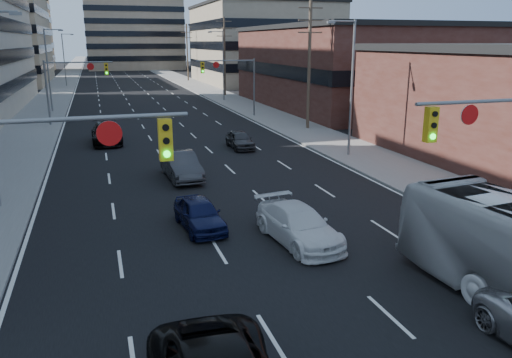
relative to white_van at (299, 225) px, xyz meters
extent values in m
cube|color=black|center=(-1.41, 118.03, -0.70)|extent=(18.00, 300.00, 0.02)
cube|color=slate|center=(-12.91, 118.03, -0.63)|extent=(5.00, 300.00, 0.15)
cube|color=slate|center=(10.09, 118.03, -0.63)|extent=(5.00, 300.00, 0.15)
cube|color=#472119|center=(22.59, 38.03, 3.79)|extent=(20.00, 30.00, 9.00)
cube|color=gray|center=(23.59, 76.03, 6.29)|extent=(22.00, 28.00, 14.00)
cube|color=gray|center=(30.59, 118.03, 5.29)|extent=(22.00, 22.00, 12.00)
cylinder|color=slate|center=(-8.16, -3.97, 5.09)|extent=(6.50, 0.12, 0.12)
cube|color=gold|center=(-5.51, -3.97, 4.44)|extent=(0.35, 0.28, 1.10)
cylinder|color=black|center=(-5.51, -4.13, 4.79)|extent=(0.18, 0.06, 0.18)
cylinder|color=black|center=(-5.51, -4.13, 4.44)|extent=(0.18, 0.06, 0.18)
cylinder|color=#0CE526|center=(-5.51, -4.13, 4.09)|extent=(0.18, 0.06, 0.18)
cylinder|color=white|center=(-6.91, -4.00, 4.69)|extent=(0.64, 0.06, 0.64)
cylinder|color=slate|center=(5.34, -3.97, 5.09)|extent=(6.50, 0.12, 0.12)
cube|color=gold|center=(2.69, -3.97, 4.44)|extent=(0.35, 0.28, 1.10)
cylinder|color=black|center=(2.69, -4.13, 4.79)|extent=(0.18, 0.06, 0.18)
cylinder|color=black|center=(2.69, -4.13, 4.44)|extent=(0.18, 0.06, 0.18)
cylinder|color=#0CE526|center=(2.69, -4.13, 4.09)|extent=(0.18, 0.06, 0.18)
cylinder|color=white|center=(4.09, -4.00, 4.69)|extent=(0.64, 0.06, 0.64)
cylinder|color=slate|center=(-11.41, 33.03, 2.29)|extent=(0.18, 0.18, 6.00)
cylinder|color=slate|center=(-8.41, 33.03, 5.09)|extent=(6.00, 0.12, 0.12)
cube|color=gold|center=(-6.01, 33.03, 4.44)|extent=(0.35, 0.28, 1.10)
cylinder|color=black|center=(-6.01, 32.87, 4.79)|extent=(0.18, 0.06, 0.18)
cylinder|color=black|center=(-6.01, 32.87, 4.44)|extent=(0.18, 0.06, 0.18)
cylinder|color=#0CE526|center=(-6.01, 32.87, 4.09)|extent=(0.18, 0.06, 0.18)
cylinder|color=white|center=(-7.41, 33.00, 4.69)|extent=(0.64, 0.06, 0.64)
cylinder|color=slate|center=(8.59, 33.03, 2.29)|extent=(0.18, 0.18, 6.00)
cylinder|color=slate|center=(5.59, 33.03, 5.09)|extent=(6.00, 0.12, 0.12)
cube|color=gold|center=(3.19, 33.03, 4.44)|extent=(0.35, 0.28, 1.10)
cylinder|color=black|center=(3.19, 32.87, 4.79)|extent=(0.18, 0.06, 0.18)
cylinder|color=black|center=(3.19, 32.87, 4.44)|extent=(0.18, 0.06, 0.18)
cylinder|color=#0CE526|center=(3.19, 32.87, 4.09)|extent=(0.18, 0.06, 0.18)
cylinder|color=white|center=(4.59, 33.00, 4.69)|extent=(0.64, 0.06, 0.64)
cylinder|color=#4C3D2D|center=(10.79, 24.03, 4.79)|extent=(0.28, 0.28, 11.00)
cube|color=#4C3D2D|center=(10.79, 24.03, 9.69)|extent=(2.20, 0.10, 0.10)
cube|color=#4C3D2D|center=(10.79, 24.03, 8.69)|extent=(2.20, 0.10, 0.10)
cube|color=#4C3D2D|center=(10.79, 24.03, 7.69)|extent=(2.20, 0.10, 0.10)
cylinder|color=#4C3D2D|center=(10.79, 54.03, 4.79)|extent=(0.28, 0.28, 11.00)
cube|color=#4C3D2D|center=(10.79, 54.03, 9.69)|extent=(2.20, 0.10, 0.10)
cube|color=#4C3D2D|center=(10.79, 54.03, 8.69)|extent=(2.20, 0.10, 0.10)
cube|color=#4C3D2D|center=(10.79, 54.03, 7.69)|extent=(2.20, 0.10, 0.10)
cylinder|color=#4C3D2D|center=(10.79, 84.03, 4.79)|extent=(0.28, 0.28, 11.00)
cube|color=#4C3D2D|center=(10.79, 84.03, 9.69)|extent=(2.20, 0.10, 0.10)
cube|color=#4C3D2D|center=(10.79, 84.03, 8.69)|extent=(2.20, 0.10, 0.10)
cube|color=#4C3D2D|center=(10.79, 84.03, 7.69)|extent=(2.20, 0.10, 0.10)
cube|color=slate|center=(-10.21, 8.03, 8.11)|extent=(0.50, 0.22, 0.14)
cylinder|color=slate|center=(-11.91, 43.03, 3.79)|extent=(0.16, 0.16, 9.00)
cylinder|color=slate|center=(-11.01, 43.03, 8.19)|extent=(1.80, 0.10, 0.10)
cube|color=slate|center=(-10.21, 43.03, 8.11)|extent=(0.50, 0.22, 0.14)
cylinder|color=slate|center=(-11.91, 78.03, 3.79)|extent=(0.16, 0.16, 9.00)
cylinder|color=slate|center=(-11.01, 78.03, 8.19)|extent=(1.80, 0.10, 0.10)
cube|color=slate|center=(-10.21, 78.03, 8.11)|extent=(0.50, 0.22, 0.14)
cylinder|color=slate|center=(9.09, 13.03, 3.79)|extent=(0.16, 0.16, 9.00)
cylinder|color=slate|center=(8.19, 13.03, 8.19)|extent=(1.80, 0.10, 0.10)
cube|color=slate|center=(7.39, 13.03, 8.11)|extent=(0.50, 0.22, 0.14)
cylinder|color=slate|center=(9.09, 48.03, 3.79)|extent=(0.16, 0.16, 9.00)
cylinder|color=slate|center=(8.19, 48.03, 8.19)|extent=(1.80, 0.10, 0.10)
cube|color=slate|center=(7.39, 48.03, 8.11)|extent=(0.50, 0.22, 0.14)
imported|color=silver|center=(0.00, 0.00, 0.00)|extent=(2.52, 5.07, 1.41)
imported|color=#0D1135|center=(-3.41, 2.62, -0.05)|extent=(1.87, 3.98, 1.31)
imported|color=#303033|center=(-2.82, 10.78, 0.07)|extent=(1.91, 4.78, 1.55)
imported|color=black|center=(-6.61, 22.94, 0.08)|extent=(2.31, 5.47, 1.57)
imported|color=#323134|center=(2.73, 17.92, -0.06)|extent=(1.57, 3.84, 1.30)
camera|label=1|loc=(-7.16, -16.96, 6.93)|focal=35.00mm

